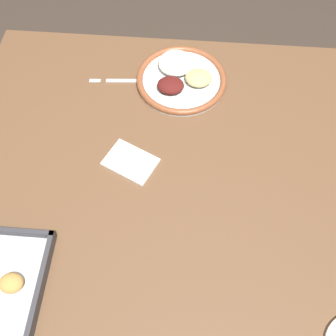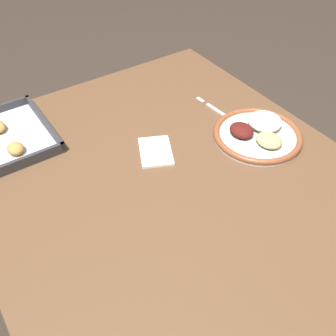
# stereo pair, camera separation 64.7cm
# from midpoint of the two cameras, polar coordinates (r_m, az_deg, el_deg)

# --- Properties ---
(ground_plane) EXTENTS (8.00, 8.00, 0.00)m
(ground_plane) POSITION_cam_midpoint_polar(r_m,az_deg,el_deg) (1.72, 7.52, -27.07)
(ground_plane) COLOR #382D26
(dining_table) EXTENTS (1.19, 1.05, 0.75)m
(dining_table) POSITION_cam_midpoint_polar(r_m,az_deg,el_deg) (1.13, 10.61, -15.66)
(dining_table) COLOR brown
(dining_table) RESTS_ON ground_plane
(dinner_plate) EXTENTS (0.28, 0.28, 0.05)m
(dinner_plate) POSITION_cam_midpoint_polar(r_m,az_deg,el_deg) (1.23, 23.66, -4.94)
(dinner_plate) COLOR silver
(dinner_plate) RESTS_ON dining_table
(fork) EXTENTS (0.19, 0.03, 0.00)m
(fork) POSITION_cam_midpoint_polar(r_m,az_deg,el_deg) (1.29, 16.93, -0.82)
(fork) COLOR silver
(fork) RESTS_ON dining_table
(baking_tray) EXTENTS (0.32, 0.27, 0.04)m
(baking_tray) POSITION_cam_midpoint_polar(r_m,az_deg,el_deg) (1.16, -15.77, -5.93)
(baking_tray) COLOR #333338
(baking_tray) RESTS_ON dining_table
(napkin) EXTENTS (0.16, 0.14, 0.01)m
(napkin) POSITION_cam_midpoint_polar(r_m,az_deg,el_deg) (1.10, 8.82, -8.68)
(napkin) COLOR white
(napkin) RESTS_ON dining_table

